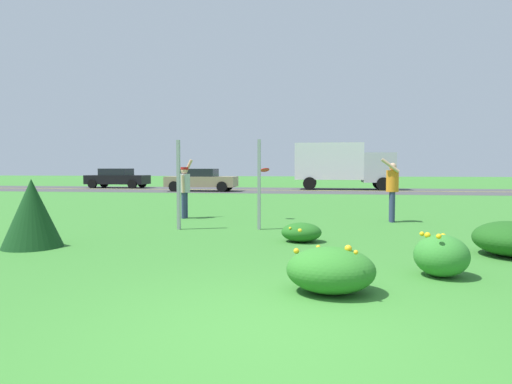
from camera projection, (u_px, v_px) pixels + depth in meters
name	position (u px, v px, depth m)	size (l,w,h in m)	color
ground_plane	(310.00, 208.00, 16.76)	(120.00, 120.00, 0.00)	#387A2D
highway_strip	(315.00, 191.00, 29.43)	(120.00, 7.77, 0.01)	#424244
highway_center_stripe	(315.00, 190.00, 29.43)	(120.00, 0.16, 0.00)	yellow
daylily_clump_front_center	(301.00, 232.00, 9.15)	(0.83, 0.71, 0.39)	#23661E
daylily_clump_near_camera	(512.00, 239.00, 7.69)	(1.25, 1.36, 0.60)	#1E5619
daylily_clump_mid_left	(331.00, 270.00, 5.43)	(1.08, 0.93, 0.60)	#2D7526
daylily_clump_mid_center	(441.00, 255.00, 6.24)	(0.75, 0.76, 0.64)	#337F2D
sign_post_near_path	(179.00, 185.00, 10.95)	(0.07, 0.10, 2.20)	#93969B
sign_post_by_roadside	(259.00, 185.00, 10.94)	(0.07, 0.10, 2.22)	#93969B
evergreen_shrub_side	(32.00, 213.00, 8.50)	(1.12, 1.12, 1.32)	#143D19
person_thrower_red_cap_gray_shirt	(185.00, 187.00, 13.38)	(0.38, 0.49, 1.78)	#B2B2B7
person_catcher_orange_shirt	(392.00, 186.00, 12.44)	(0.52, 0.49, 1.79)	orange
frisbee_red	(265.00, 170.00, 13.01)	(0.28, 0.26, 0.16)	red
car_black_leftmost	(117.00, 178.00, 33.31)	(4.50, 2.00, 1.45)	black
car_tan_center_left	(201.00, 180.00, 28.75)	(4.50, 2.00, 1.45)	#937F60
box_truck_silver	(342.00, 163.00, 30.80)	(6.70, 2.46, 3.20)	#B7BABF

